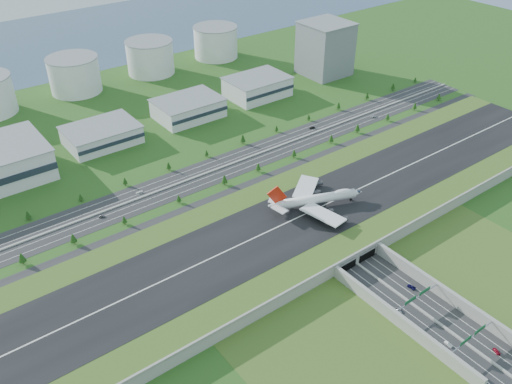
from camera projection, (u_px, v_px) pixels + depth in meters
ground at (303, 225)px, 364.97m from camera, size 1200.00×1200.00×0.00m
airfield_deck at (303, 220)px, 362.63m from camera, size 520.00×100.00×9.20m
underpass_road at (423, 307)px, 296.91m from camera, size 38.80×120.40×8.00m
sign_gantry_near at (417, 298)px, 297.87m from camera, size 38.70×0.70×9.80m
sign_gantry_far at (472, 337)px, 274.58m from camera, size 38.70×0.70×9.80m
north_expressway at (224, 167)px, 428.16m from camera, size 560.00×36.00×0.12m
tree_row at (241, 157)px, 432.06m from camera, size 505.42×48.67×8.37m
hangar_mid_a at (102, 135)px, 457.21m from camera, size 58.00×42.00×15.00m
hangar_mid_b at (188, 108)px, 499.25m from camera, size 58.00×42.00×17.00m
hangar_mid_c at (257, 87)px, 538.78m from camera, size 58.00×42.00×19.00m
office_tower at (325, 49)px, 579.76m from camera, size 46.00×46.00×55.00m
fuel_tank_b at (74, 75)px, 544.06m from camera, size 50.00×50.00×35.00m
fuel_tank_c at (150, 57)px, 586.66m from camera, size 50.00×50.00×35.00m
fuel_tank_d at (216, 42)px, 629.25m from camera, size 50.00×50.00×35.00m
bay_water at (53, 42)px, 684.41m from camera, size 1200.00×260.00×0.06m
boeing_747 at (316, 199)px, 365.88m from camera, size 65.17×60.41×21.26m
car_0 at (399, 310)px, 298.47m from camera, size 3.39×4.70×1.49m
car_1 at (448, 344)px, 278.54m from camera, size 1.56×4.43×1.46m
car_2 at (412, 287)px, 313.76m from camera, size 2.87×5.47×1.47m
car_3 at (497, 351)px, 274.85m from camera, size 3.69×5.24×1.41m
car_4 at (102, 216)px, 371.43m from camera, size 4.55×3.15×1.44m
car_5 at (312, 128)px, 483.18m from camera, size 5.47×2.98×1.71m
car_6 at (374, 116)px, 502.23m from camera, size 6.07×2.88×1.67m
car_7 at (139, 192)px, 396.61m from camera, size 5.05×2.62×1.40m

